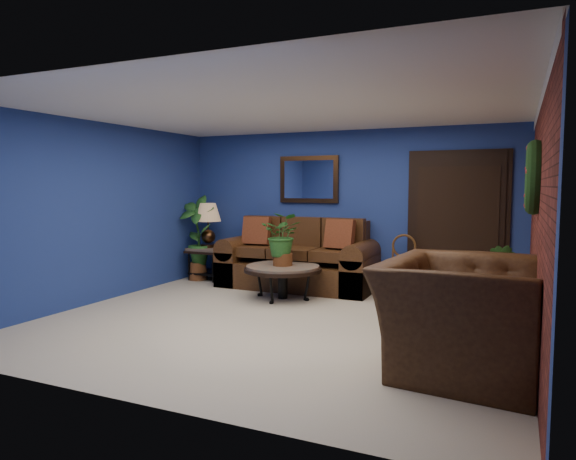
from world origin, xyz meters
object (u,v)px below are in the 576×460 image
at_px(coffee_table, 283,269).
at_px(armchair, 463,315).
at_px(end_table, 209,255).
at_px(side_chair, 403,261).
at_px(sofa, 299,264).
at_px(table_lamp, 208,220).

height_order(coffee_table, armchair, armchair).
xyz_separation_m(coffee_table, end_table, (-1.81, 0.85, 0.00)).
bearing_deg(side_chair, end_table, 178.98).
bearing_deg(armchair, coffee_table, 59.43).
bearing_deg(coffee_table, sofa, 97.64).
height_order(coffee_table, side_chair, side_chair).
height_order(side_chair, armchair, armchair).
xyz_separation_m(sofa, coffee_table, (0.12, -0.89, 0.06)).
xyz_separation_m(end_table, table_lamp, (0.00, 0.00, 0.61)).
distance_m(side_chair, armchair, 3.09).
bearing_deg(armchair, end_table, 63.72).
relative_size(coffee_table, armchair, 0.74).
bearing_deg(table_lamp, side_chair, 1.15).
bearing_deg(sofa, armchair, -45.92).
xyz_separation_m(coffee_table, side_chair, (1.52, 0.92, 0.09)).
distance_m(sofa, coffee_table, 0.90).
bearing_deg(coffee_table, armchair, -36.57).
height_order(sofa, side_chair, sofa).
xyz_separation_m(sofa, table_lamp, (-1.69, -0.04, 0.67)).
relative_size(table_lamp, side_chair, 0.82).
height_order(sofa, armchair, sofa).
relative_size(side_chair, armchair, 0.60).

